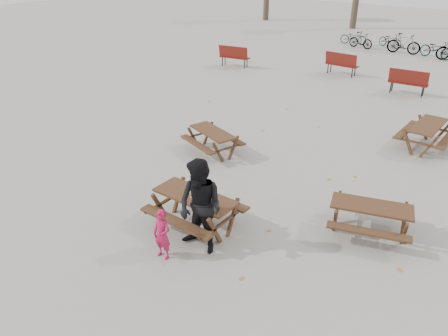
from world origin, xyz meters
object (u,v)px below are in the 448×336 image
Objects in this scene: food_tray at (200,198)px; picnic_table_far at (426,136)px; main_picnic_table at (195,203)px; picnic_table_east at (370,220)px; child at (162,234)px; soda_bottle at (191,194)px; adult at (200,207)px; picnic_table_north at (213,142)px.

food_tray reaches higher than picnic_table_far.
food_tray reaches higher than main_picnic_table.
child is at bearing -150.30° from picnic_table_east.
soda_bottle is at bearing 160.34° from picnic_table_far.
main_picnic_table is 0.86m from adult.
picnic_table_north is (-2.02, 3.14, -0.25)m from main_picnic_table.
soda_bottle is at bearing -163.49° from picnic_table_east.
main_picnic_table is at bearing 166.08° from food_tray.
main_picnic_table is at bearing -39.13° from picnic_table_north.
adult reaches higher than main_picnic_table.
adult is (0.58, -0.51, 0.38)m from main_picnic_table.
main_picnic_table reaches higher than picnic_table_north.
picnic_table_north is (-2.19, 3.18, -0.46)m from food_tray.
soda_bottle is at bearing 145.99° from adult.
picnic_table_north is at bearing 122.77° from main_picnic_table.
adult is (0.42, 0.64, 0.45)m from child.
child is 0.67× the size of picnic_table_north.
picnic_table_east is 5.19m from picnic_table_north.
food_tray is 3.89m from picnic_table_north.
picnic_table_far is (4.79, 4.03, 0.04)m from picnic_table_north.
soda_bottle is 3.85m from picnic_table_north.
picnic_table_east is at bearing 32.95° from main_picnic_table.
picnic_table_east is at bearing 35.02° from food_tray.
soda_bottle is at bearing -97.37° from main_picnic_table.
child reaches higher than picnic_table_east.
soda_bottle is 7.79m from picnic_table_far.
picnic_table_east is at bearing -175.83° from picnic_table_far.
main_picnic_table is 7.69m from picnic_table_far.
food_tray reaches higher than picnic_table_east.
child is at bearing -44.94° from picnic_table_north.
picnic_table_far is at bearing 75.28° from picnic_table_east.
soda_bottle reaches higher than picnic_table_north.
picnic_table_east is at bearing 45.98° from adult.
main_picnic_table reaches higher than picnic_table_east.
main_picnic_table is 1.04× the size of picnic_table_far.
main_picnic_table is at bearing 139.52° from adult.
main_picnic_table is 10.00× the size of food_tray.
food_tray is (0.17, -0.04, 0.21)m from main_picnic_table.
soda_bottle reaches higher than main_picnic_table.
picnic_table_east reaches higher than picnic_table_north.
soda_bottle is (-0.01, -0.10, 0.26)m from main_picnic_table.
picnic_table_east is at bearing 34.11° from soda_bottle.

